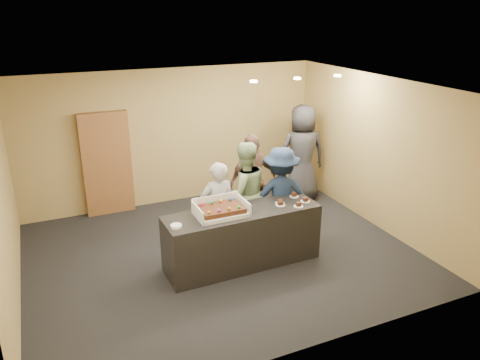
# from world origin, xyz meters

# --- Properties ---
(room) EXTENTS (6.04, 6.00, 2.70)m
(room) POSITION_xyz_m (0.00, 0.00, 1.35)
(room) COLOR black
(room) RESTS_ON ground
(serving_counter) EXTENTS (2.42, 0.75, 0.90)m
(serving_counter) POSITION_xyz_m (0.19, -0.42, 0.45)
(serving_counter) COLOR black
(serving_counter) RESTS_ON floor
(storage_cabinet) EXTENTS (0.90, 0.15, 1.98)m
(storage_cabinet) POSITION_xyz_m (-1.34, 2.41, 0.99)
(storage_cabinet) COLOR brown
(storage_cabinet) RESTS_ON floor
(cake_box) EXTENTS (0.75, 0.52, 0.22)m
(cake_box) POSITION_xyz_m (-0.15, -0.39, 0.95)
(cake_box) COLOR white
(cake_box) RESTS_ON serving_counter
(sheet_cake) EXTENTS (0.64, 0.44, 0.12)m
(sheet_cake) POSITION_xyz_m (-0.15, -0.42, 1.00)
(sheet_cake) COLOR black
(sheet_cake) RESTS_ON cake_box
(plate_stack) EXTENTS (0.16, 0.16, 0.04)m
(plate_stack) POSITION_xyz_m (-0.88, -0.55, 0.92)
(plate_stack) COLOR white
(plate_stack) RESTS_ON serving_counter
(slice_a) EXTENTS (0.15, 0.15, 0.07)m
(slice_a) POSITION_xyz_m (0.82, -0.46, 0.92)
(slice_a) COLOR white
(slice_a) RESTS_ON serving_counter
(slice_b) EXTENTS (0.15, 0.15, 0.07)m
(slice_b) POSITION_xyz_m (0.85, -0.39, 0.92)
(slice_b) COLOR white
(slice_b) RESTS_ON serving_counter
(slice_c) EXTENTS (0.15, 0.15, 0.07)m
(slice_c) POSITION_xyz_m (1.05, -0.62, 0.92)
(slice_c) COLOR white
(slice_c) RESTS_ON serving_counter
(slice_d) EXTENTS (0.15, 0.15, 0.07)m
(slice_d) POSITION_xyz_m (1.19, -0.25, 0.92)
(slice_d) COLOR white
(slice_d) RESTS_ON serving_counter
(slice_e) EXTENTS (0.15, 0.15, 0.07)m
(slice_e) POSITION_xyz_m (1.25, -0.49, 0.92)
(slice_e) COLOR white
(slice_e) RESTS_ON serving_counter
(person_server_grey) EXTENTS (0.58, 0.39, 1.55)m
(person_server_grey) POSITION_xyz_m (-0.01, 0.07, 0.78)
(person_server_grey) COLOR #A8A8AD
(person_server_grey) RESTS_ON floor
(person_sage_man) EXTENTS (0.85, 0.67, 1.76)m
(person_sage_man) POSITION_xyz_m (0.53, 0.27, 0.88)
(person_sage_man) COLOR #90AB7A
(person_sage_man) RESTS_ON floor
(person_navy_man) EXTENTS (1.21, 0.92, 1.66)m
(person_navy_man) POSITION_xyz_m (1.10, 0.03, 0.83)
(person_navy_man) COLOR #182742
(person_navy_man) RESTS_ON floor
(person_brown_extra) EXTENTS (1.06, 0.59, 1.71)m
(person_brown_extra) POSITION_xyz_m (0.94, 0.80, 0.85)
(person_brown_extra) COLOR brown
(person_brown_extra) RESTS_ON floor
(person_dark_suit) EXTENTS (1.08, 0.81, 1.99)m
(person_dark_suit) POSITION_xyz_m (2.37, 1.48, 1.00)
(person_dark_suit) COLOR #28282D
(person_dark_suit) RESTS_ON floor
(ceiling_spotlights) EXTENTS (1.72, 0.12, 0.03)m
(ceiling_spotlights) POSITION_xyz_m (1.60, 0.50, 2.67)
(ceiling_spotlights) COLOR #FFEAC6
(ceiling_spotlights) RESTS_ON ceiling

